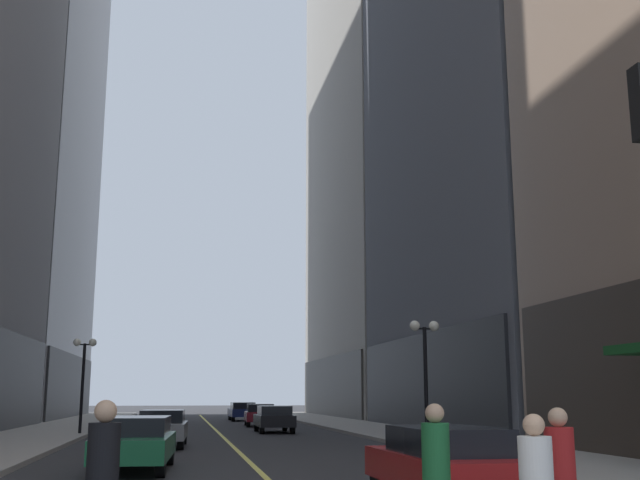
# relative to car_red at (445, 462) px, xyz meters

# --- Properties ---
(ground_plane) EXTENTS (200.00, 200.00, 0.00)m
(ground_plane) POSITION_rel_car_red_xyz_m (-2.57, 27.02, -0.72)
(ground_plane) COLOR #2D2D30
(sidewalk_left) EXTENTS (4.50, 78.00, 0.15)m
(sidewalk_left) POSITION_rel_car_red_xyz_m (-10.82, 27.02, -0.64)
(sidewalk_left) COLOR #9E9991
(sidewalk_left) RESTS_ON ground
(sidewalk_right) EXTENTS (4.50, 78.00, 0.15)m
(sidewalk_right) POSITION_rel_car_red_xyz_m (5.68, 27.02, -0.64)
(sidewalk_right) COLOR #9E9991
(sidewalk_right) RESTS_ON ground
(lane_centre_stripe) EXTENTS (0.16, 70.00, 0.01)m
(lane_centre_stripe) POSITION_rel_car_red_xyz_m (-2.57, 27.02, -0.71)
(lane_centre_stripe) COLOR #E5D64C
(lane_centre_stripe) RESTS_ON ground
(building_left_far) EXTENTS (11.28, 26.00, 61.59)m
(building_left_far) POSITION_rel_car_red_xyz_m (-18.62, 52.02, 29.98)
(building_left_far) COLOR gray
(building_left_far) RESTS_ON ground
(building_right_far) EXTENTS (15.26, 26.00, 72.35)m
(building_right_far) POSITION_rel_car_red_xyz_m (15.47, 52.02, 35.39)
(building_right_far) COLOR #A8A399
(building_right_far) RESTS_ON ground
(car_red) EXTENTS (1.81, 4.39, 1.32)m
(car_red) POSITION_rel_car_red_xyz_m (0.00, 0.00, 0.00)
(car_red) COLOR #B21919
(car_red) RESTS_ON ground
(car_green) EXTENTS (1.96, 4.82, 1.32)m
(car_green) POSITION_rel_car_red_xyz_m (-5.62, 7.19, 0.00)
(car_green) COLOR #196038
(car_green) RESTS_ON ground
(car_grey) EXTENTS (1.89, 4.44, 1.32)m
(car_grey) POSITION_rel_car_red_xyz_m (-5.15, 16.25, -0.00)
(car_grey) COLOR slate
(car_grey) RESTS_ON ground
(car_black) EXTENTS (1.76, 4.08, 1.32)m
(car_black) POSITION_rel_car_red_xyz_m (0.16, 26.44, -0.00)
(car_black) COLOR black
(car_black) RESTS_ON ground
(car_maroon) EXTENTS (1.91, 4.09, 1.32)m
(car_maroon) POSITION_rel_car_red_xyz_m (0.25, 34.35, -0.00)
(car_maroon) COLOR maroon
(car_maroon) RESTS_ON ground
(car_navy) EXTENTS (1.86, 4.71, 1.32)m
(car_navy) POSITION_rel_car_red_xyz_m (0.01, 44.56, 0.00)
(car_navy) COLOR #141E4C
(car_navy) RESTS_ON ground
(pedestrian_in_black_coat) EXTENTS (0.37, 0.37, 1.82)m
(pedestrian_in_black_coat) POSITION_rel_car_red_xyz_m (-5.38, -4.68, 0.35)
(pedestrian_in_black_coat) COLOR black
(pedestrian_in_black_coat) RESTS_ON ground
(pedestrian_in_green_parka) EXTENTS (0.48, 0.48, 1.77)m
(pedestrian_in_green_parka) POSITION_rel_car_red_xyz_m (-1.54, -4.14, 0.32)
(pedestrian_in_green_parka) COLOR black
(pedestrian_in_green_parka) RESTS_ON ground
(pedestrian_in_red_jacket) EXTENTS (0.43, 0.43, 1.73)m
(pedestrian_in_red_jacket) POSITION_rel_car_red_xyz_m (-0.23, -4.72, 0.29)
(pedestrian_in_red_jacket) COLOR black
(pedestrian_in_red_jacket) RESTS_ON ground
(street_lamp_left_far) EXTENTS (1.06, 0.36, 4.43)m
(street_lamp_left_far) POSITION_rel_car_red_xyz_m (-8.97, 24.20, 2.54)
(street_lamp_left_far) COLOR black
(street_lamp_left_far) RESTS_ON ground
(street_lamp_right_mid) EXTENTS (1.06, 0.36, 4.43)m
(street_lamp_right_mid) POSITION_rel_car_red_xyz_m (3.83, 12.89, 2.54)
(street_lamp_right_mid) COLOR black
(street_lamp_right_mid) RESTS_ON ground
(fire_hydrant_right) EXTENTS (0.28, 0.28, 0.80)m
(fire_hydrant_right) POSITION_rel_car_red_xyz_m (4.33, 4.99, -0.32)
(fire_hydrant_right) COLOR red
(fire_hydrant_right) RESTS_ON ground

